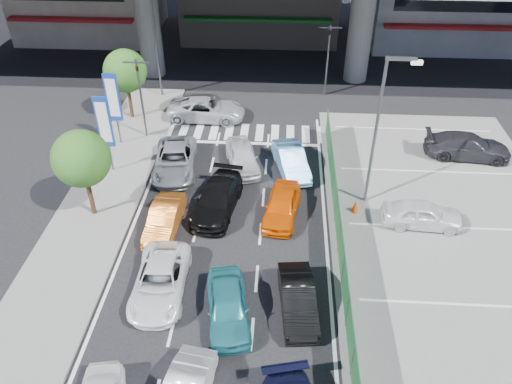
# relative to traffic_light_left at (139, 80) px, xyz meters

# --- Properties ---
(ground) EXTENTS (120.00, 120.00, 0.00)m
(ground) POSITION_rel_traffic_light_left_xyz_m (6.20, -12.00, -3.94)
(ground) COLOR black
(ground) RESTS_ON ground
(parking_lot) EXTENTS (12.00, 28.00, 0.06)m
(parking_lot) POSITION_rel_traffic_light_left_xyz_m (17.20, -10.00, -3.91)
(parking_lot) COLOR slate
(parking_lot) RESTS_ON ground
(sidewalk_left) EXTENTS (4.00, 30.00, 0.12)m
(sidewalk_left) POSITION_rel_traffic_light_left_xyz_m (-0.80, -8.00, -3.88)
(sidewalk_left) COLOR slate
(sidewalk_left) RESTS_ON ground
(fence_run) EXTENTS (0.16, 22.00, 1.80)m
(fence_run) POSITION_rel_traffic_light_left_xyz_m (11.50, -11.00, -3.04)
(fence_run) COLOR #1B5128
(fence_run) RESTS_ON ground
(traffic_light_left) EXTENTS (1.60, 1.24, 5.20)m
(traffic_light_left) POSITION_rel_traffic_light_left_xyz_m (0.00, 0.00, 0.00)
(traffic_light_left) COLOR #595B60
(traffic_light_left) RESTS_ON ground
(traffic_light_right) EXTENTS (1.60, 1.24, 5.20)m
(traffic_light_right) POSITION_rel_traffic_light_left_xyz_m (11.70, 7.00, 0.00)
(traffic_light_right) COLOR #595B60
(traffic_light_right) RESTS_ON ground
(street_lamp_right) EXTENTS (1.65, 0.22, 8.00)m
(street_lamp_right) POSITION_rel_traffic_light_left_xyz_m (13.37, -6.00, 0.83)
(street_lamp_right) COLOR #595B60
(street_lamp_right) RESTS_ON ground
(street_lamp_left) EXTENTS (1.65, 0.22, 8.00)m
(street_lamp_left) POSITION_rel_traffic_light_left_xyz_m (-0.13, 6.00, 0.83)
(street_lamp_left) COLOR #595B60
(street_lamp_left) RESTS_ON ground
(signboard_near) EXTENTS (0.80, 0.14, 4.70)m
(signboard_near) POSITION_rel_traffic_light_left_xyz_m (-1.00, -4.01, -0.87)
(signboard_near) COLOR #595B60
(signboard_near) RESTS_ON ground
(signboard_far) EXTENTS (0.80, 0.14, 4.70)m
(signboard_far) POSITION_rel_traffic_light_left_xyz_m (-1.40, -1.01, -0.87)
(signboard_far) COLOR #595B60
(signboard_far) RESTS_ON ground
(tree_near) EXTENTS (2.80, 2.80, 4.80)m
(tree_near) POSITION_rel_traffic_light_left_xyz_m (-0.80, -8.00, -0.55)
(tree_near) COLOR #382314
(tree_near) RESTS_ON ground
(tree_far) EXTENTS (2.80, 2.80, 4.80)m
(tree_far) POSITION_rel_traffic_light_left_xyz_m (-1.60, 2.50, -0.55)
(tree_far) COLOR #382314
(tree_far) RESTS_ON ground
(sedan_white_mid_left) EXTENTS (2.29, 4.70, 1.29)m
(sedan_white_mid_left) POSITION_rel_traffic_light_left_xyz_m (3.77, -13.01, -3.29)
(sedan_white_mid_left) COLOR white
(sedan_white_mid_left) RESTS_ON ground
(taxi_teal_mid) EXTENTS (2.33, 4.28, 1.38)m
(taxi_teal_mid) POSITION_rel_traffic_light_left_xyz_m (6.78, -14.22, -3.25)
(taxi_teal_mid) COLOR teal
(taxi_teal_mid) RESTS_ON ground
(hatch_black_mid_right) EXTENTS (1.78, 4.02, 1.28)m
(hatch_black_mid_right) POSITION_rel_traffic_light_left_xyz_m (9.58, -13.67, -3.29)
(hatch_black_mid_right) COLOR black
(hatch_black_mid_right) RESTS_ON ground
(taxi_orange_left) EXTENTS (1.51, 3.90, 1.27)m
(taxi_orange_left) POSITION_rel_traffic_light_left_xyz_m (3.08, -8.89, -3.30)
(taxi_orange_left) COLOR orange
(taxi_orange_left) RESTS_ON ground
(sedan_black_mid) EXTENTS (2.62, 4.99, 1.38)m
(sedan_black_mid) POSITION_rel_traffic_light_left_xyz_m (5.48, -7.23, -3.25)
(sedan_black_mid) COLOR black
(sedan_black_mid) RESTS_ON ground
(taxi_orange_right) EXTENTS (2.16, 4.17, 1.36)m
(taxi_orange_right) POSITION_rel_traffic_light_left_xyz_m (8.80, -7.54, -3.26)
(taxi_orange_right) COLOR #EE5903
(taxi_orange_right) RESTS_ON ground
(wagon_silver_front_left) EXTENTS (2.81, 5.18, 1.38)m
(wagon_silver_front_left) POSITION_rel_traffic_light_left_xyz_m (2.59, -3.70, -3.25)
(wagon_silver_front_left) COLOR #94979B
(wagon_silver_front_left) RESTS_ON ground
(sedan_white_front_mid) EXTENTS (2.58, 4.33, 1.38)m
(sedan_white_front_mid) POSITION_rel_traffic_light_left_xyz_m (6.43, -3.10, -3.25)
(sedan_white_front_mid) COLOR silver
(sedan_white_front_mid) RESTS_ON ground
(kei_truck_front_right) EXTENTS (2.42, 4.40, 1.37)m
(kei_truck_front_right) POSITION_rel_traffic_light_left_xyz_m (9.25, -3.32, -3.25)
(kei_truck_front_right) COLOR #5FA3DA
(kei_truck_front_right) RESTS_ON ground
(crossing_wagon_silver) EXTENTS (5.24, 2.53, 1.44)m
(crossing_wagon_silver) POSITION_rel_traffic_light_left_xyz_m (3.52, 2.67, -3.22)
(crossing_wagon_silver) COLOR #B6BABF
(crossing_wagon_silver) RESTS_ON ground
(parked_sedan_white) EXTENTS (4.03, 1.83, 1.34)m
(parked_sedan_white) POSITION_rel_traffic_light_left_xyz_m (15.73, -7.86, -3.21)
(parked_sedan_white) COLOR silver
(parked_sedan_white) RESTS_ON parking_lot
(parked_sedan_dgrey) EXTENTS (5.15, 2.50, 1.45)m
(parked_sedan_dgrey) POSITION_rel_traffic_light_left_xyz_m (19.73, -1.21, -3.15)
(parked_sedan_dgrey) COLOR #29282D
(parked_sedan_dgrey) RESTS_ON parking_lot
(traffic_cone) EXTENTS (0.45, 0.45, 0.72)m
(traffic_cone) POSITION_rel_traffic_light_left_xyz_m (12.56, -7.02, -3.52)
(traffic_cone) COLOR #DC470C
(traffic_cone) RESTS_ON parking_lot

